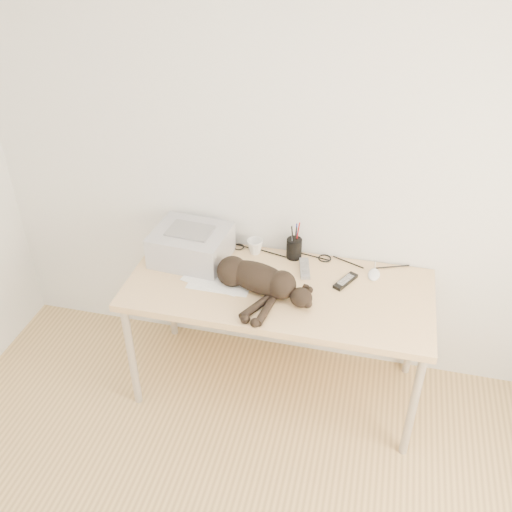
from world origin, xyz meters
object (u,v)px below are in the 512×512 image
(desk, at_px, (281,297))
(pen_cup, at_px, (294,248))
(printer, at_px, (191,245))
(mouse, at_px, (374,273))
(cat, at_px, (254,279))
(mug, at_px, (255,247))

(desk, bearing_deg, pen_cup, 82.37)
(printer, bearing_deg, mouse, 4.28)
(desk, xyz_separation_m, mouse, (0.48, 0.13, 0.15))
(desk, distance_m, cat, 0.28)
(desk, height_order, mouse, mouse)
(cat, bearing_deg, pen_cup, 83.47)
(desk, bearing_deg, mug, 135.27)
(pen_cup, xyz_separation_m, mouse, (0.45, -0.07, -0.04))
(mug, bearing_deg, cat, -76.89)
(desk, bearing_deg, printer, 173.83)
(desk, distance_m, mug, 0.33)
(desk, height_order, pen_cup, pen_cup)
(printer, xyz_separation_m, cat, (0.41, -0.20, -0.02))
(mug, bearing_deg, desk, -44.73)
(mug, relative_size, mouse, 0.83)
(pen_cup, bearing_deg, cat, -112.68)
(printer, height_order, mug, printer)
(cat, distance_m, pen_cup, 0.38)
(desk, height_order, mug, mug)
(desk, xyz_separation_m, printer, (-0.53, 0.06, 0.22))
(pen_cup, relative_size, mouse, 1.98)
(printer, height_order, cat, printer)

